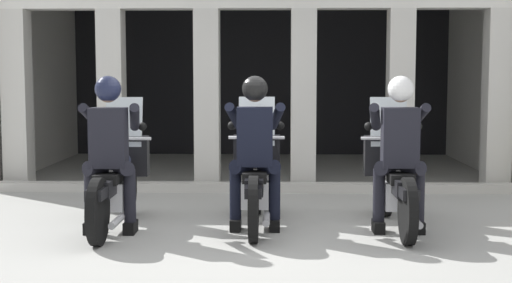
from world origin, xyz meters
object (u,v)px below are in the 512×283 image
motorcycle_center (256,178)px  police_officer_right (399,140)px  police_officer_left (109,141)px  motorcycle_right (394,179)px  police_officer_center (255,139)px  motorcycle_left (116,180)px

motorcycle_center → police_officer_right: police_officer_right is taller
police_officer_left → motorcycle_right: 2.97m
police_officer_center → motorcycle_center: bearing=98.2°
motorcycle_right → police_officer_right: bearing=-91.1°
motorcycle_left → motorcycle_center: 1.46m
police_officer_center → motorcycle_right: police_officer_center is taller
police_officer_left → motorcycle_center: size_ratio=0.78×
motorcycle_left → police_officer_right: (2.91, -0.18, 0.44)m
motorcycle_left → police_officer_left: 0.52m
police_officer_left → police_officer_right: size_ratio=1.00×
motorcycle_left → motorcycle_right: same height
police_officer_center → motorcycle_right: (1.45, 0.22, -0.44)m
police_officer_center → motorcycle_right: bearing=17.0°
motorcycle_center → police_officer_center: size_ratio=1.29×
motorcycle_right → police_officer_right: (-0.00, -0.28, 0.44)m
motorcycle_left → police_officer_left: (-0.00, -0.28, 0.44)m
police_officer_center → police_officer_right: same height
police_officer_center → motorcycle_right: size_ratio=0.78×
motorcycle_right → police_officer_right: size_ratio=1.29×
police_officer_center → motorcycle_right: 1.53m
motorcycle_right → police_officer_right: 0.52m
motorcycle_left → motorcycle_center: size_ratio=1.00×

